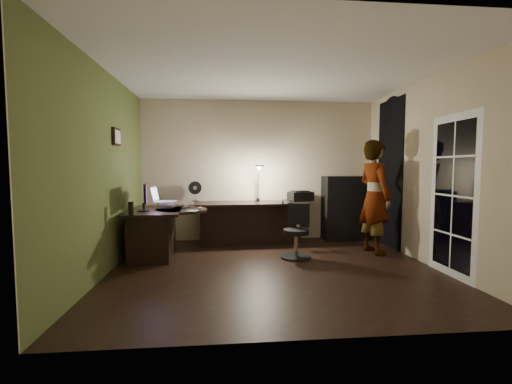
{
  "coord_description": "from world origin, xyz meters",
  "views": [
    {
      "loc": [
        -0.7,
        -4.66,
        1.41
      ],
      "look_at": [
        -0.15,
        1.05,
        1.0
      ],
      "focal_mm": 24.0,
      "sensor_mm": 36.0,
      "label": 1
    }
  ],
  "objects": [
    {
      "name": "cabinet",
      "position": [
        1.66,
        1.78,
        0.62
      ],
      "size": [
        0.83,
        0.43,
        1.24
      ],
      "primitive_type": "cube",
      "rotation": [
        0.0,
        0.0,
        0.01
      ],
      "color": "black",
      "rests_on": "floor"
    },
    {
      "name": "green_wall_overlay",
      "position": [
        -2.24,
        0.0,
        1.35
      ],
      "size": [
        0.0,
        4.0,
        2.7
      ],
      "primitive_type": "cube",
      "color": "#515F2C",
      "rests_on": "floor"
    },
    {
      "name": "desk_right",
      "position": [
        -0.2,
        1.63,
        0.38
      ],
      "size": [
        2.08,
        0.81,
        0.77
      ],
      "primitive_type": "cube",
      "rotation": [
        0.0,
        0.0,
        0.05
      ],
      "color": "black",
      "rests_on": "floor"
    },
    {
      "name": "desk_left",
      "position": [
        -1.76,
        0.82,
        0.38
      ],
      "size": [
        0.85,
        1.34,
        0.75
      ],
      "primitive_type": "cube",
      "rotation": [
        0.0,
        0.0,
        0.04
      ],
      "color": "black",
      "rests_on": "floor"
    },
    {
      "name": "monitor",
      "position": [
        -1.9,
        0.61,
        0.9
      ],
      "size": [
        0.19,
        0.45,
        0.29
      ],
      "primitive_type": "cube",
      "rotation": [
        0.0,
        0.0,
        0.23
      ],
      "color": "black",
      "rests_on": "desk_left"
    },
    {
      "name": "wall_right",
      "position": [
        2.25,
        0.0,
        1.35
      ],
      "size": [
        0.01,
        4.0,
        2.7
      ],
      "primitive_type": "cube",
      "color": "#C4B28E",
      "rests_on": "floor"
    },
    {
      "name": "framed_picture",
      "position": [
        -2.22,
        0.45,
        1.85
      ],
      "size": [
        0.04,
        0.3,
        0.25
      ],
      "primitive_type": "cube",
      "color": "black",
      "rests_on": "wall_left"
    },
    {
      "name": "laptop",
      "position": [
        -1.64,
        1.01,
        0.98
      ],
      "size": [
        0.37,
        0.35,
        0.24
      ],
      "primitive_type": "cube",
      "rotation": [
        0.0,
        0.0,
        -0.04
      ],
      "color": "silver",
      "rests_on": "laptop_stand"
    },
    {
      "name": "desk_lamp",
      "position": [
        -0.05,
        1.71,
        1.14
      ],
      "size": [
        0.18,
        0.33,
        0.73
      ],
      "primitive_type": "cube",
      "rotation": [
        0.0,
        0.0,
        0.0
      ],
      "color": "black",
      "rests_on": "desk_right"
    },
    {
      "name": "wall_back",
      "position": [
        0.0,
        2.0,
        1.35
      ],
      "size": [
        4.5,
        0.01,
        2.7
      ],
      "primitive_type": "cube",
      "color": "#C4B28E",
      "rests_on": "floor"
    },
    {
      "name": "speaker",
      "position": [
        -1.96,
        0.15,
        0.85
      ],
      "size": [
        0.09,
        0.09,
        0.19
      ],
      "primitive_type": "cylinder",
      "rotation": [
        0.0,
        0.0,
        0.21
      ],
      "color": "black",
      "rests_on": "desk_left"
    },
    {
      "name": "printer",
      "position": [
        0.78,
        1.79,
        0.87
      ],
      "size": [
        0.49,
        0.42,
        0.19
      ],
      "primitive_type": "cube",
      "rotation": [
        0.0,
        0.0,
        0.22
      ],
      "color": "black",
      "rests_on": "desk_right"
    },
    {
      "name": "french_door",
      "position": [
        2.24,
        -0.55,
        1.05
      ],
      "size": [
        0.02,
        0.92,
        2.1
      ],
      "primitive_type": "cube",
      "color": "white",
      "rests_on": "floor"
    },
    {
      "name": "office_chair",
      "position": [
        0.42,
        0.51,
        0.42
      ],
      "size": [
        0.62,
        0.62,
        0.84
      ],
      "primitive_type": "cube",
      "rotation": [
        0.0,
        0.0,
        -0.41
      ],
      "color": "black",
      "rests_on": "floor"
    },
    {
      "name": "headphones",
      "position": [
        0.41,
        1.18,
        0.82
      ],
      "size": [
        0.2,
        0.13,
        0.09
      ],
      "primitive_type": "cube",
      "rotation": [
        0.0,
        0.0,
        -0.31
      ],
      "color": "#174D90",
      "rests_on": "desk_right"
    },
    {
      "name": "pen",
      "position": [
        -1.29,
        0.97,
        0.76
      ],
      "size": [
        0.11,
        0.11,
        0.01
      ],
      "primitive_type": "cube",
      "rotation": [
        0.0,
        0.0,
        0.77
      ],
      "color": "black",
      "rests_on": "desk_left"
    },
    {
      "name": "person",
      "position": [
        1.78,
        0.72,
        0.93
      ],
      "size": [
        0.57,
        0.74,
        1.86
      ],
      "primitive_type": "imported",
      "rotation": [
        0.0,
        0.0,
        1.78
      ],
      "color": "#D8A88C",
      "rests_on": "floor"
    },
    {
      "name": "wall_front",
      "position": [
        0.0,
        -2.0,
        1.35
      ],
      "size": [
        4.5,
        0.01,
        2.7
      ],
      "primitive_type": "cube",
      "color": "#C4B28E",
      "rests_on": "floor"
    },
    {
      "name": "phone",
      "position": [
        -1.34,
        0.91,
        0.76
      ],
      "size": [
        0.08,
        0.12,
        0.01
      ],
      "primitive_type": "cube",
      "rotation": [
        0.0,
        0.0,
        0.21
      ],
      "color": "black",
      "rests_on": "desk_left"
    },
    {
      "name": "laptop_stand",
      "position": [
        -1.64,
        1.01,
        0.8
      ],
      "size": [
        0.3,
        0.28,
        0.1
      ],
      "primitive_type": "cube",
      "rotation": [
        0.0,
        0.0,
        0.43
      ],
      "color": "silver",
      "rests_on": "desk_left"
    },
    {
      "name": "notepad",
      "position": [
        -1.17,
        0.54,
        0.76
      ],
      "size": [
        0.18,
        0.22,
        0.01
      ],
      "primitive_type": "cube",
      "rotation": [
        0.0,
        0.0,
        -0.23
      ],
      "color": "silver",
      "rests_on": "desk_left"
    },
    {
      "name": "ceiling",
      "position": [
        0.0,
        0.0,
        2.71
      ],
      "size": [
        4.5,
        4.0,
        0.01
      ],
      "primitive_type": "cube",
      "color": "silver",
      "rests_on": "floor"
    },
    {
      "name": "floor",
      "position": [
        0.0,
        0.0,
        -0.01
      ],
      "size": [
        4.5,
        4.0,
        0.01
      ],
      "primitive_type": "cube",
      "color": "black",
      "rests_on": "ground"
    },
    {
      "name": "arched_doorway",
      "position": [
        2.24,
        1.15,
        1.3
      ],
      "size": [
        0.01,
        0.9,
        2.6
      ],
      "primitive_type": "cube",
      "color": "black",
      "rests_on": "floor"
    },
    {
      "name": "mouse",
      "position": [
        -1.07,
        0.77,
        0.77
      ],
      "size": [
        0.07,
        0.1,
        0.04
      ],
      "primitive_type": "ellipsoid",
      "rotation": [
        0.0,
        0.0,
        0.04
      ],
      "color": "silver",
      "rests_on": "desk_left"
    },
    {
      "name": "wall_left",
      "position": [
        -2.25,
        0.0,
        1.35
      ],
      "size": [
        0.01,
        4.0,
        2.7
      ],
      "primitive_type": "cube",
      "color": "#C4B28E",
      "rests_on": "floor"
    },
    {
      "name": "desk_fan",
      "position": [
        -1.23,
        1.85,
        0.96
      ],
      "size": [
        0.25,
        0.14,
        0.38
      ],
      "primitive_type": "cube",
      "rotation": [
        0.0,
        0.0,
        0.02
      ],
      "color": "black",
      "rests_on": "desk_right"
    }
  ]
}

